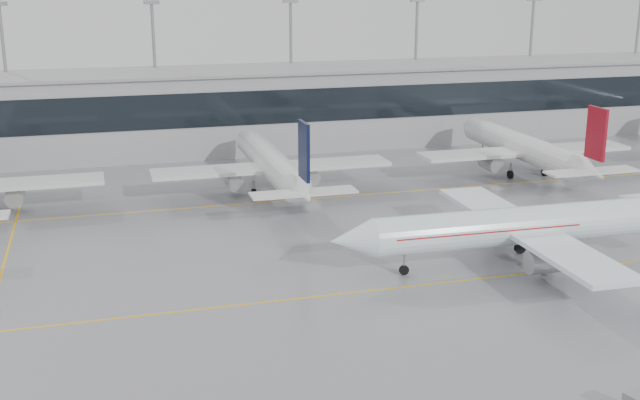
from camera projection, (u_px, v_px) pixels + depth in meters
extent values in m
plane|color=gray|center=(358.00, 292.00, 68.95)|extent=(320.00, 320.00, 0.00)
cube|color=#F3AF0E|center=(358.00, 292.00, 68.95)|extent=(120.00, 0.25, 0.01)
cube|color=#F3AF0E|center=(279.00, 201.00, 96.73)|extent=(120.00, 0.25, 0.01)
cube|color=#F3AF0E|center=(3.00, 267.00, 74.93)|extent=(0.25, 60.00, 0.01)
cube|color=#96969A|center=(232.00, 111.00, 124.74)|extent=(180.00, 15.00, 12.00)
cube|color=black|center=(241.00, 108.00, 117.34)|extent=(180.00, 0.20, 5.00)
cube|color=gray|center=(231.00, 70.00, 123.07)|extent=(182.00, 16.00, 0.40)
cylinder|color=gray|center=(7.00, 81.00, 120.24)|extent=(0.50, 0.50, 22.00)
cylinder|color=gray|center=(156.00, 76.00, 126.05)|extent=(0.50, 0.50, 22.00)
cube|color=gray|center=(151.00, 2.00, 122.99)|extent=(2.40, 1.00, 0.60)
cylinder|color=gray|center=(291.00, 72.00, 131.85)|extent=(0.50, 0.50, 22.00)
cube|color=gray|center=(290.00, 1.00, 128.79)|extent=(2.40, 1.00, 0.60)
cylinder|color=gray|center=(415.00, 68.00, 137.65)|extent=(0.50, 0.50, 22.00)
cube|color=gray|center=(417.00, 0.00, 134.60)|extent=(2.40, 1.00, 0.60)
cylinder|color=gray|center=(529.00, 64.00, 143.45)|extent=(0.50, 0.50, 22.00)
cylinder|color=gray|center=(635.00, 61.00, 149.25)|extent=(0.50, 0.50, 22.00)
cylinder|color=white|center=(512.00, 226.00, 74.55)|extent=(27.22, 4.04, 3.56)
cone|color=white|center=(352.00, 240.00, 70.69)|extent=(4.06, 3.63, 3.56)
cube|color=white|center=(526.00, 229.00, 75.03)|extent=(5.51, 29.51, 0.45)
cylinder|color=gray|center=(547.00, 262.00, 70.85)|extent=(3.64, 2.16, 2.10)
cylinder|color=gray|center=(497.00, 230.00, 79.78)|extent=(3.64, 2.16, 2.10)
cylinder|color=gray|center=(404.00, 262.00, 72.62)|extent=(0.20, 0.20, 1.54)
cylinder|color=black|center=(404.00, 270.00, 72.83)|extent=(0.91, 0.32, 0.90)
cylinder|color=gray|center=(548.00, 258.00, 73.41)|extent=(0.24, 0.24, 1.54)
cylinder|color=black|center=(548.00, 266.00, 73.62)|extent=(1.11, 0.47, 1.10)
cylinder|color=gray|center=(521.00, 240.00, 78.25)|extent=(0.24, 0.24, 1.54)
cylinder|color=black|center=(520.00, 248.00, 78.46)|extent=(1.11, 0.47, 1.10)
cube|color=#B70F0F|center=(482.00, 227.00, 73.75)|extent=(18.06, 3.91, 0.12)
cylinder|color=gray|center=(15.00, 196.00, 91.96)|extent=(2.10, 3.60, 2.10)
cylinder|color=silver|center=(270.00, 162.00, 100.33)|extent=(3.59, 27.36, 3.59)
cone|color=silver|center=(246.00, 138.00, 114.85)|extent=(3.59, 4.00, 3.59)
cone|color=silver|center=(303.00, 195.00, 85.07)|extent=(3.59, 5.60, 3.59)
cube|color=silver|center=(272.00, 167.00, 99.05)|extent=(29.64, 5.00, 0.45)
cube|color=silver|center=(304.00, 193.00, 84.81)|extent=(11.40, 2.80, 0.25)
cube|color=black|center=(304.00, 151.00, 83.39)|extent=(0.35, 3.60, 6.12)
cylinder|color=gray|center=(234.00, 181.00, 98.65)|extent=(2.10, 3.60, 2.10)
cylinder|color=gray|center=(309.00, 176.00, 101.19)|extent=(2.10, 3.60, 2.10)
cylinder|color=gray|center=(253.00, 163.00, 110.92)|extent=(0.20, 0.20, 1.56)
cylinder|color=black|center=(254.00, 169.00, 111.13)|extent=(0.30, 0.90, 0.90)
cylinder|color=gray|center=(254.00, 187.00, 98.00)|extent=(0.24, 0.24, 1.56)
cylinder|color=black|center=(254.00, 193.00, 98.21)|extent=(0.45, 1.10, 1.10)
cylinder|color=gray|center=(295.00, 184.00, 99.37)|extent=(0.24, 0.24, 1.56)
cylinder|color=black|center=(295.00, 190.00, 99.58)|extent=(0.45, 1.10, 1.10)
cylinder|color=silver|center=(520.00, 146.00, 109.56)|extent=(3.59, 27.36, 3.59)
cone|color=silver|center=(469.00, 126.00, 124.08)|extent=(3.59, 4.00, 3.59)
cone|color=silver|center=(590.00, 173.00, 94.30)|extent=(3.59, 5.60, 3.59)
cube|color=silver|center=(525.00, 151.00, 108.28)|extent=(29.64, 5.00, 0.45)
cube|color=silver|center=(592.00, 171.00, 94.04)|extent=(11.40, 2.80, 0.25)
cube|color=maroon|center=(596.00, 134.00, 92.62)|extent=(0.35, 3.60, 6.12)
cylinder|color=gray|center=(491.00, 163.00, 107.88)|extent=(2.10, 3.60, 2.10)
cylinder|color=gray|center=(554.00, 159.00, 110.42)|extent=(2.10, 3.60, 2.10)
cylinder|color=gray|center=(483.00, 149.00, 120.15)|extent=(0.20, 0.20, 1.56)
cylinder|color=black|center=(482.00, 154.00, 120.36)|extent=(0.30, 0.90, 0.90)
cylinder|color=gray|center=(511.00, 169.00, 107.23)|extent=(0.24, 0.24, 1.56)
cylinder|color=black|center=(510.00, 174.00, 107.44)|extent=(0.45, 1.10, 1.10)
cylinder|color=gray|center=(545.00, 166.00, 108.60)|extent=(0.24, 0.24, 1.56)
cylinder|color=black|center=(545.00, 172.00, 108.81)|extent=(0.45, 1.10, 1.10)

